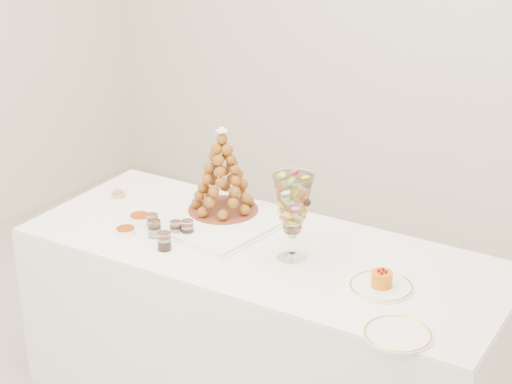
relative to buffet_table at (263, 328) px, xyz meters
The scene contains 15 objects.
buffet_table is the anchor object (origin of this frame).
lace_tray 0.52m from the buffet_table, 169.49° to the left, with size 0.59×0.44×0.02m, color white.
macaron_vase 0.61m from the buffet_table, ahead, with size 0.15×0.15×0.34m.
cake_plate 0.65m from the buffet_table, ahead, with size 0.23×0.23×0.01m, color white.
spare_plate 0.86m from the buffet_table, 21.11° to the right, with size 0.23×0.23×0.01m, color white.
pink_tart 0.91m from the buffet_table, behind, with size 0.06×0.06×0.04m.
verrine_a 0.63m from the buffet_table, 165.26° to the right, with size 0.05×0.05×0.07m, color white.
verrine_b 0.55m from the buffet_table, 161.82° to the right, with size 0.05×0.05×0.06m, color white.
verrine_c 0.52m from the buffet_table, 163.30° to the right, with size 0.05×0.05×0.07m, color white.
verrine_d 0.61m from the buffet_table, 157.50° to the right, with size 0.05×0.05×0.07m, color white.
verrine_e 0.56m from the buffet_table, 142.21° to the right, with size 0.05×0.05×0.07m, color white.
ramekin_back 0.69m from the buffet_table, 169.80° to the right, with size 0.09×0.09×0.03m, color white.
ramekin_front 0.69m from the buffet_table, 156.78° to the right, with size 0.08×0.08×0.03m, color white.
croquembouche 0.67m from the buffet_table, 153.34° to the left, with size 0.30×0.30×0.37m.
mousse_cake 0.67m from the buffet_table, ahead, with size 0.08×0.08×0.07m.
Camera 1 is at (1.81, -2.29, 2.27)m, focal length 60.00 mm.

